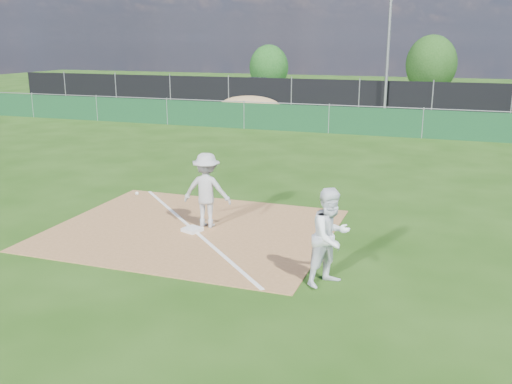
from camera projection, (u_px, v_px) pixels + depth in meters
ground at (299, 154)px, 20.77m from camera, size 90.00×90.00×0.00m
infield_dirt at (192, 229)px, 12.57m from camera, size 6.00×5.00×0.02m
foul_line at (192, 229)px, 12.57m from camera, size 5.01×5.01×0.01m
green_fence at (329, 120)px, 25.17m from camera, size 44.00×0.05×1.20m
dirt_mound at (250, 107)px, 29.96m from camera, size 3.38×2.60×1.17m
black_fence at (359, 96)px, 32.38m from camera, size 46.00×0.04×1.80m
parking_lot at (371, 103)px, 37.17m from camera, size 46.00×9.00×0.01m
light_pole at (389, 40)px, 30.82m from camera, size 0.16×0.16×8.00m
first_base at (192, 230)px, 12.42m from camera, size 0.46×0.46×0.08m
play_at_first at (207, 190)px, 12.55m from camera, size 2.27×0.74×1.66m
runner at (331, 237)px, 9.60m from camera, size 1.00×1.05×1.71m
car_left at (262, 87)px, 39.55m from camera, size 4.68×1.99×1.58m
car_mid at (348, 92)px, 36.81m from camera, size 4.34×1.71×1.41m
car_right at (425, 95)px, 35.31m from camera, size 4.88×2.57×1.35m
tree_left at (269, 68)px, 44.59m from camera, size 3.04×3.04×3.61m
tree_mid at (431, 64)px, 41.73m from camera, size 3.67×3.67×4.35m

